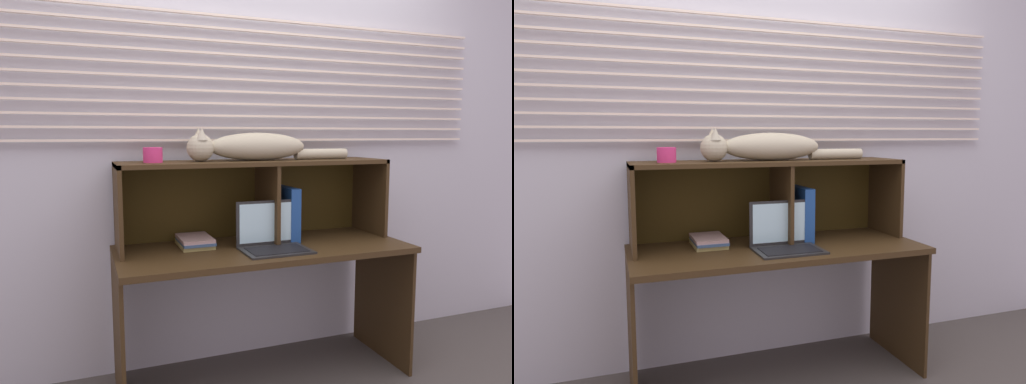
{
  "view_description": "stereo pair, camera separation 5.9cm",
  "coord_description": "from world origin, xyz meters",
  "views": [
    {
      "loc": [
        -0.87,
        -1.98,
        1.28
      ],
      "look_at": [
        0.0,
        0.33,
        0.98
      ],
      "focal_mm": 32.8,
      "sensor_mm": 36.0,
      "label": 1
    },
    {
      "loc": [
        -0.81,
        -2.0,
        1.28
      ],
      "look_at": [
        0.0,
        0.33,
        0.98
      ],
      "focal_mm": 32.8,
      "sensor_mm": 36.0,
      "label": 2
    }
  ],
  "objects": [
    {
      "name": "binder_upright",
      "position": [
        0.18,
        0.33,
        0.86
      ],
      "size": [
        0.06,
        0.26,
        0.29
      ],
      "primitive_type": "cube",
      "color": "navy",
      "rests_on": "desk"
    },
    {
      "name": "cat",
      "position": [
        -0.03,
        0.33,
        1.22
      ],
      "size": [
        0.91,
        0.17,
        0.17
      ],
      "color": "#B5AC8E",
      "rests_on": "hutch_shelf_unit"
    },
    {
      "name": "desk",
      "position": [
        0.0,
        0.21,
        0.58
      ],
      "size": [
        1.49,
        0.6,
        0.71
      ],
      "color": "#382613",
      "rests_on": "ground"
    },
    {
      "name": "book_stack",
      "position": [
        -0.34,
        0.33,
        0.74
      ],
      "size": [
        0.16,
        0.24,
        0.05
      ],
      "color": "tan",
      "rests_on": "desk"
    },
    {
      "name": "back_panel_with_blinds",
      "position": [
        0.0,
        0.55,
        1.26
      ],
      "size": [
        4.4,
        0.08,
        2.5
      ],
      "color": "#BBBBC4",
      "rests_on": "ground"
    },
    {
      "name": "laptop",
      "position": [
        0.01,
        0.13,
        0.76
      ],
      "size": [
        0.33,
        0.24,
        0.24
      ],
      "color": "black",
      "rests_on": "desk"
    },
    {
      "name": "hutch_shelf_unit",
      "position": [
        0.01,
        0.36,
        1.02
      ],
      "size": [
        1.44,
        0.34,
        0.44
      ],
      "color": "#382613",
      "rests_on": "desk"
    },
    {
      "name": "small_basket",
      "position": [
        -0.54,
        0.33,
        1.19
      ],
      "size": [
        0.09,
        0.09,
        0.07
      ],
      "primitive_type": "cylinder",
      "color": "#D93374",
      "rests_on": "hutch_shelf_unit"
    }
  ]
}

